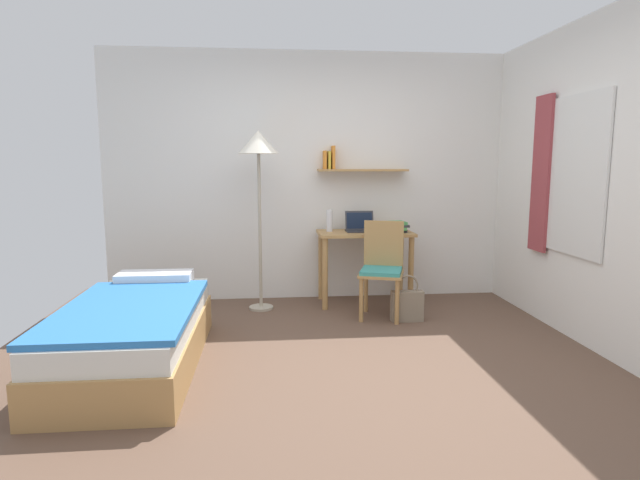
# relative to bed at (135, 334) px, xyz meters

# --- Properties ---
(ground_plane) EXTENTS (5.28, 5.28, 0.00)m
(ground_plane) POSITION_rel_bed_xyz_m (1.47, -0.17, -0.24)
(ground_plane) COLOR brown
(wall_back) EXTENTS (4.40, 0.27, 2.60)m
(wall_back) POSITION_rel_bed_xyz_m (1.47, 1.85, 1.06)
(wall_back) COLOR white
(wall_back) RESTS_ON ground_plane
(wall_right) EXTENTS (0.10, 4.40, 2.60)m
(wall_right) POSITION_rel_bed_xyz_m (3.49, -0.13, 1.06)
(wall_right) COLOR white
(wall_right) RESTS_ON ground_plane
(bed) EXTENTS (0.89, 1.84, 0.54)m
(bed) POSITION_rel_bed_xyz_m (0.00, 0.00, 0.00)
(bed) COLOR #B2844C
(bed) RESTS_ON ground_plane
(desk) EXTENTS (0.97, 0.51, 0.75)m
(desk) POSITION_rel_bed_xyz_m (1.94, 1.53, 0.35)
(desk) COLOR #B2844C
(desk) RESTS_ON ground_plane
(desk_chair) EXTENTS (0.50, 0.51, 0.90)m
(desk_chair) POSITION_rel_bed_xyz_m (2.02, 1.05, 0.25)
(desk_chair) COLOR #B2844C
(desk_chair) RESTS_ON ground_plane
(standing_lamp) EXTENTS (0.39, 0.39, 1.76)m
(standing_lamp) POSITION_rel_bed_xyz_m (0.87, 1.41, 1.31)
(standing_lamp) COLOR #B2A893
(standing_lamp) RESTS_ON ground_plane
(laptop) EXTENTS (0.30, 0.21, 0.21)m
(laptop) POSITION_rel_bed_xyz_m (1.90, 1.58, 0.57)
(laptop) COLOR #2D2D33
(laptop) RESTS_ON desk
(water_bottle) EXTENTS (0.06, 0.06, 0.23)m
(water_bottle) POSITION_rel_bed_xyz_m (1.58, 1.59, 0.63)
(water_bottle) COLOR silver
(water_bottle) RESTS_ON desk
(book_stack) EXTENTS (0.19, 0.25, 0.11)m
(book_stack) POSITION_rel_bed_xyz_m (2.27, 1.48, 0.57)
(book_stack) COLOR #333338
(book_stack) RESTS_ON desk
(handbag) EXTENTS (0.29, 0.11, 0.43)m
(handbag) POSITION_rel_bed_xyz_m (2.23, 0.87, -0.09)
(handbag) COLOR gray
(handbag) RESTS_ON ground_plane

